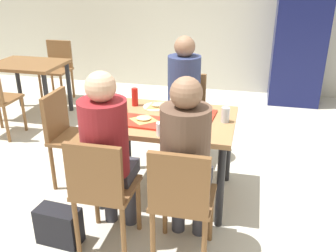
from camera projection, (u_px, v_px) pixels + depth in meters
ground_plane at (168, 194)px, 3.35m from camera, size 10.00×10.00×0.02m
back_wall at (216, 0)px, 5.66m from camera, size 10.00×0.10×2.80m
main_table at (168, 129)px, 3.10m from camera, size 1.09×0.81×0.72m
chair_near_left at (102, 187)px, 2.50m from camera, size 0.40×0.40×0.87m
chair_near_right at (181, 197)px, 2.38m from camera, size 0.40×0.40×0.87m
chair_far_side at (185, 109)px, 3.85m from camera, size 0.40×0.40×0.87m
chair_left_end at (67, 131)px, 3.34m from camera, size 0.40×0.40×0.87m
person_in_red at (107, 145)px, 2.52m from camera, size 0.32×0.42×1.28m
person_in_brown_jacket at (186, 153)px, 2.41m from camera, size 0.32×0.42×1.28m
person_far_side at (183, 90)px, 3.62m from camera, size 0.32×0.42×1.28m
tray_red_near at (141, 121)px, 2.97m from camera, size 0.38×0.28×0.02m
tray_red_far at (193, 114)px, 3.12m from camera, size 0.38×0.29×0.02m
paper_plate_center at (156, 107)px, 3.29m from camera, size 0.22×0.22×0.01m
paper_plate_near_edge at (182, 130)px, 2.82m from camera, size 0.22×0.22×0.01m
pizza_slice_a at (144, 119)px, 2.98m from camera, size 0.18×0.16×0.02m
pizza_slice_b at (194, 111)px, 3.14m from camera, size 0.22×0.19×0.02m
pizza_slice_c at (159, 105)px, 3.30m from camera, size 0.26×0.27×0.02m
pizza_slice_d at (185, 127)px, 2.84m from camera, size 0.25×0.22×0.02m
plastic_cup_a at (174, 99)px, 3.35m from camera, size 0.07×0.07×0.10m
plastic_cup_b at (161, 129)px, 2.73m from camera, size 0.07×0.07×0.10m
plastic_cup_c at (120, 106)px, 3.18m from camera, size 0.07×0.07×0.10m
plastic_cup_d at (187, 103)px, 3.25m from camera, size 0.07×0.07×0.10m
soda_can at (225, 115)px, 2.95m from camera, size 0.07×0.07×0.12m
condiment_bottle at (135, 97)px, 3.30m from camera, size 0.06×0.06×0.16m
foil_bundle at (114, 108)px, 3.12m from camera, size 0.10×0.10×0.10m
handbag at (59, 226)px, 2.70m from camera, size 0.33×0.19×0.28m
drink_fridge at (300, 37)px, 5.26m from camera, size 0.70×0.60×1.90m
background_table at (29, 72)px, 4.85m from camera, size 0.90×0.70×0.72m
background_chair_far at (58, 66)px, 5.54m from camera, size 0.40×0.40×0.87m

